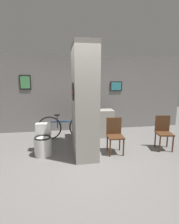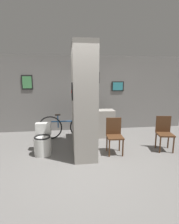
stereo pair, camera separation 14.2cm
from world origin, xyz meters
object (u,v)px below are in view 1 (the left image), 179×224
bottle_tall (86,107)px  chair_near_pillar (115,134)px  bicycle (65,127)px  chair_by_doorway (163,131)px  toilet (43,142)px

bottle_tall → chair_near_pillar: bearing=-65.9°
bicycle → chair_by_doorway: bearing=-25.0°
chair_near_pillar → chair_by_doorway: (1.33, 0.03, 0.00)m
chair_by_doorway → bicycle: size_ratio=0.52×
toilet → bicycle: bicycle is taller
bicycle → bottle_tall: bottle_tall is taller
chair_by_doorway → bicycle: bearing=164.9°
chair_by_doorway → chair_near_pillar: bearing=-169.1°
toilet → bottle_tall: size_ratio=2.44×
chair_near_pillar → chair_by_doorway: bearing=3.9°
chair_near_pillar → chair_by_doorway: 1.33m
bottle_tall → toilet: bearing=-138.0°
bottle_tall → chair_by_doorway: bearing=-32.7°
chair_near_pillar → bicycle: (-1.19, 1.20, -0.11)m
toilet → chair_by_doorway: size_ratio=0.84×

